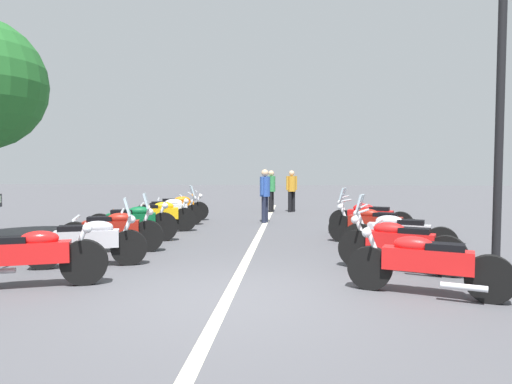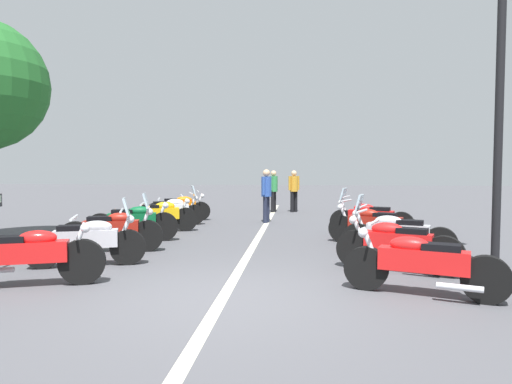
{
  "view_description": "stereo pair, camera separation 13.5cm",
  "coord_description": "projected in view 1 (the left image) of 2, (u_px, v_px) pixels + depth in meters",
  "views": [
    {
      "loc": [
        -5.77,
        -0.86,
        1.72
      ],
      "look_at": [
        4.69,
        0.0,
        1.16
      ],
      "focal_mm": 31.49,
      "sensor_mm": 36.0,
      "label": 1
    },
    {
      "loc": [
        -5.77,
        -1.0,
        1.72
      ],
      "look_at": [
        4.69,
        0.0,
        1.16
      ],
      "focal_mm": 31.49,
      "sensor_mm": 36.0,
      "label": 2
    }
  ],
  "objects": [
    {
      "name": "bystander_1",
      "position": [
        292.0,
        188.0,
        17.64
      ],
      "size": [
        0.37,
        0.43,
        1.63
      ],
      "rotation": [
        0.0,
        0.0,
        3.85
      ],
      "color": "black",
      "rests_on": "ground_plane"
    },
    {
      "name": "motorcycle_left_row_6",
      "position": [
        177.0,
        207.0,
        14.69
      ],
      "size": [
        0.85,
        2.03,
        0.99
      ],
      "rotation": [
        0.0,
        0.0,
        -1.28
      ],
      "color": "black",
      "rests_on": "ground_plane"
    },
    {
      "name": "traffic_cone_0",
      "position": [
        114.0,
        220.0,
        12.33
      ],
      "size": [
        0.36,
        0.36,
        0.61
      ],
      "color": "orange",
      "rests_on": "ground_plane"
    },
    {
      "name": "motorcycle_left_row_3",
      "position": [
        132.0,
        222.0,
        10.47
      ],
      "size": [
        0.82,
        2.08,
        1.02
      ],
      "rotation": [
        0.0,
        0.0,
        -1.3
      ],
      "color": "black",
      "rests_on": "ground_plane"
    },
    {
      "name": "motorcycle_left_row_5",
      "position": [
        169.0,
        210.0,
        13.43
      ],
      "size": [
        1.0,
        2.04,
        1.2
      ],
      "rotation": [
        0.0,
        0.0,
        -1.19
      ],
      "color": "black",
      "rests_on": "ground_plane"
    },
    {
      "name": "lane_centre_stripe",
      "position": [
        258.0,
        238.0,
        11.06
      ],
      "size": [
        19.65,
        0.16,
        0.01
      ],
      "primitive_type": "cube",
      "color": "beige",
      "rests_on": "ground_plane"
    },
    {
      "name": "motorcycle_right_row_1",
      "position": [
        399.0,
        244.0,
        7.44
      ],
      "size": [
        1.01,
        1.97,
        1.01
      ],
      "rotation": [
        0.0,
        0.0,
        1.17
      ],
      "color": "black",
      "rests_on": "ground_plane"
    },
    {
      "name": "ground_plane",
      "position": [
        227.0,
        299.0,
        5.91
      ],
      "size": [
        80.0,
        80.0,
        0.0
      ],
      "primitive_type": "plane",
      "color": "#4C4C51"
    },
    {
      "name": "motorcycle_left_row_4",
      "position": [
        158.0,
        215.0,
        12.08
      ],
      "size": [
        0.9,
        2.04,
        1.0
      ],
      "rotation": [
        0.0,
        0.0,
        -1.25
      ],
      "color": "black",
      "rests_on": "ground_plane"
    },
    {
      "name": "motorcycle_left_row_1",
      "position": [
        89.0,
        241.0,
        7.8
      ],
      "size": [
        0.89,
        1.97,
        1.2
      ],
      "rotation": [
        0.0,
        0.0,
        -1.24
      ],
      "color": "black",
      "rests_on": "ground_plane"
    },
    {
      "name": "bystander_2",
      "position": [
        265.0,
        192.0,
        14.11
      ],
      "size": [
        0.51,
        0.32,
        1.68
      ],
      "rotation": [
        0.0,
        0.0,
        1.25
      ],
      "color": "#1E2338",
      "rests_on": "ground_plane"
    },
    {
      "name": "motorcycle_right_row_4",
      "position": [
        369.0,
        217.0,
        11.43
      ],
      "size": [
        0.97,
        2.04,
        1.21
      ],
      "rotation": [
        0.0,
        0.0,
        1.22
      ],
      "color": "black",
      "rests_on": "ground_plane"
    },
    {
      "name": "motorcycle_right_row_3",
      "position": [
        374.0,
        225.0,
        10.09
      ],
      "size": [
        1.12,
        2.02,
        0.99
      ],
      "rotation": [
        0.0,
        0.0,
        1.12
      ],
      "color": "black",
      "rests_on": "ground_plane"
    },
    {
      "name": "motorcycle_left_row_0",
      "position": [
        28.0,
        256.0,
        6.4
      ],
      "size": [
        0.96,
        2.14,
        1.02
      ],
      "rotation": [
        0.0,
        0.0,
        -1.23
      ],
      "color": "black",
      "rests_on": "ground_plane"
    },
    {
      "name": "motorcycle_right_row_0",
      "position": [
        425.0,
        263.0,
        6.04
      ],
      "size": [
        0.99,
        2.05,
        0.99
      ],
      "rotation": [
        0.0,
        0.0,
        1.22
      ],
      "color": "black",
      "rests_on": "ground_plane"
    },
    {
      "name": "street_lamp_twin_globe",
      "position": [
        501.0,
        62.0,
        7.64
      ],
      "size": [
        0.32,
        1.22,
        5.23
      ],
      "color": "black",
      "rests_on": "ground_plane"
    },
    {
      "name": "motorcycle_right_row_2",
      "position": [
        397.0,
        233.0,
        8.7
      ],
      "size": [
        0.96,
        2.09,
        1.2
      ],
      "rotation": [
        0.0,
        0.0,
        1.24
      ],
      "color": "black",
      "rests_on": "ground_plane"
    },
    {
      "name": "motorcycle_left_row_2",
      "position": [
        113.0,
        230.0,
        9.12
      ],
      "size": [
        0.78,
        2.06,
        1.21
      ],
      "rotation": [
        0.0,
        0.0,
        -1.32
      ],
      "color": "black",
      "rests_on": "ground_plane"
    },
    {
      "name": "bystander_0",
      "position": [
        271.0,
        188.0,
        17.57
      ],
      "size": [
        0.51,
        0.32,
        1.63
      ],
      "rotation": [
        0.0,
        0.0,
        4.4
      ],
      "color": "black",
      "rests_on": "ground_plane"
    }
  ]
}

